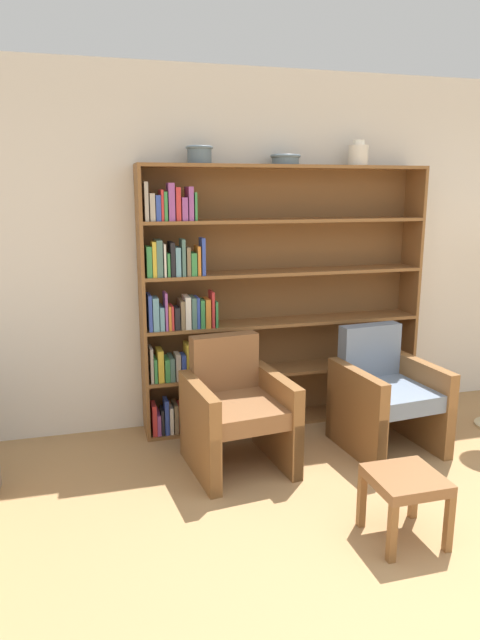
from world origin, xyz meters
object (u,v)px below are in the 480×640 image
object	(u,v)px
bookshelf	(258,301)
armchair_cushioned	(385,394)
bowl_slate	(199,154)
footstool	(405,486)
bowl_stoneware	(285,159)
vase_tall	(358,155)
armchair_leather	(236,410)

from	to	relation	value
bookshelf	armchair_cushioned	bearing A→B (deg)	-41.24
bowl_slate	footstool	world-z (taller)	bowl_slate
bowl_slate	armchair_cushioned	bearing A→B (deg)	-28.18
bowl_slate	armchair_cushioned	world-z (taller)	bowl_slate
bowl_stoneware	vase_tall	world-z (taller)	vase_tall
vase_tall	bookshelf	bearing A→B (deg)	178.58
bookshelf	vase_tall	distance (m)	1.37
bookshelf	armchair_cushioned	xyz separation A→B (m)	(0.77, -0.68, -0.61)
bookshelf	bowl_slate	distance (m)	1.19
bookshelf	armchair_leather	size ratio (longest dim) A/B	2.59
bowl_slate	bowl_stoneware	distance (m)	0.66
bookshelf	bowl_stoneware	world-z (taller)	bowl_stoneware
bowl_slate	footstool	size ratio (longest dim) A/B	0.52
armchair_cushioned	footstool	xyz separation A→B (m)	(-0.48, -1.08, -0.09)
bowl_stoneware	vase_tall	xyz separation A→B (m)	(0.60, 0.00, 0.04)
bookshelf	footstool	size ratio (longest dim) A/B	5.97
vase_tall	footstool	distance (m)	2.56
bookshelf	footstool	bearing A→B (deg)	-80.61
bowl_slate	vase_tall	distance (m)	1.25
vase_tall	footstool	size ratio (longest dim) A/B	0.51
armchair_leather	bookshelf	bearing A→B (deg)	-124.19
bookshelf	footstool	distance (m)	1.91
bowl_slate	vase_tall	world-z (taller)	vase_tall
bookshelf	bowl_slate	world-z (taller)	bowl_slate
vase_tall	armchair_leather	size ratio (longest dim) A/B	0.22
vase_tall	armchair_cushioned	world-z (taller)	vase_tall
armchair_cushioned	armchair_leather	bearing A→B (deg)	-5.62
bowl_stoneware	footstool	bearing A→B (deg)	-87.05
bookshelf	armchair_cushioned	size ratio (longest dim) A/B	2.59
armchair_cushioned	bowl_slate	bearing A→B (deg)	-33.80
bowl_stoneware	bookshelf	bearing A→B (deg)	174.37
bowl_stoneware	armchair_leather	world-z (taller)	bowl_stoneware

